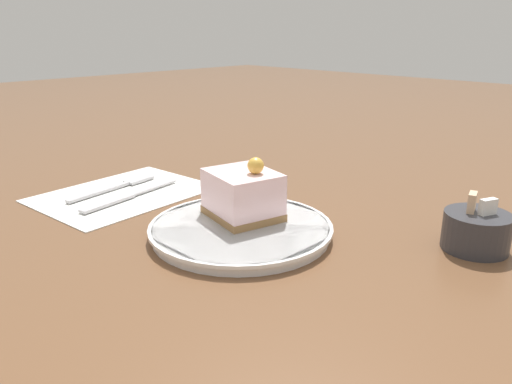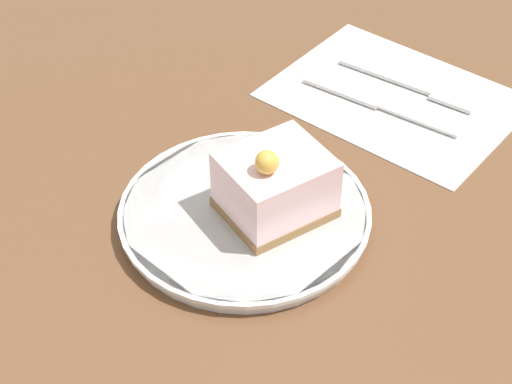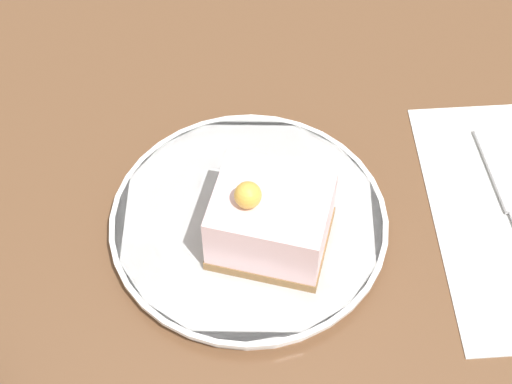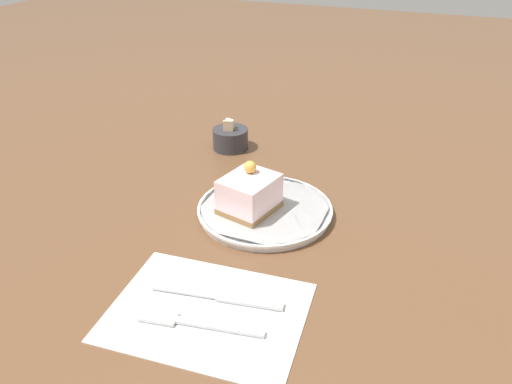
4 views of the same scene
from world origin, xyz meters
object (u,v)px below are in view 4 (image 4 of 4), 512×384
cake_slice (249,193)px  knife (229,298)px  plate (265,210)px  sugar_bowl (230,138)px  fork (190,322)px

cake_slice → knife: bearing=-151.4°
knife → cake_slice: bearing=5.8°
plate → sugar_bowl: 0.27m
plate → sugar_bowl: sugar_bowl is taller
knife → plate: bearing=-0.5°
fork → knife: 0.06m
knife → sugar_bowl: bearing=15.0°
fork → plate: bearing=-8.0°
plate → sugar_bowl: size_ratio=3.01×
knife → sugar_bowl: size_ratio=2.38×
cake_slice → fork: bearing=-160.6°
cake_slice → sugar_bowl: cake_slice is taller
cake_slice → knife: (-0.20, -0.05, -0.04)m
cake_slice → knife: size_ratio=0.58×
plate → sugar_bowl: bearing=36.8°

